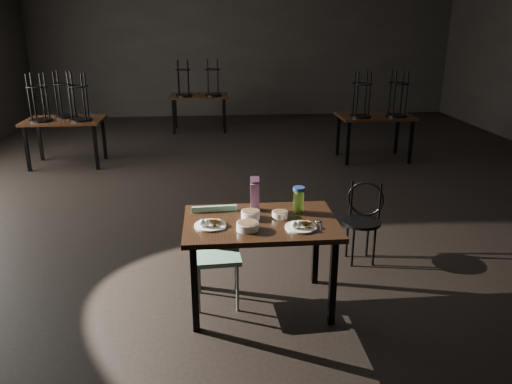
{
  "coord_description": "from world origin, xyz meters",
  "views": [
    {
      "loc": [
        -0.85,
        -6.28,
        2.24
      ],
      "look_at": [
        -0.49,
        -2.29,
        0.85
      ],
      "focal_mm": 35.0,
      "sensor_mm": 36.0,
      "label": 1
    }
  ],
  "objects": [
    {
      "name": "plate_right",
      "position": [
        -0.2,
        -2.86,
        0.77
      ],
      "size": [
        0.24,
        0.24,
        0.08
      ],
      "color": "white",
      "rests_on": "main_table"
    },
    {
      "name": "bg_table_left",
      "position": [
        -3.17,
        1.77,
        0.78
      ],
      "size": [
        1.2,
        0.8,
        1.48
      ],
      "color": "black",
      "rests_on": "ground"
    },
    {
      "name": "bowl_near",
      "position": [
        -0.56,
        -2.62,
        0.78
      ],
      "size": [
        0.15,
        0.15,
        0.06
      ],
      "color": "white",
      "rests_on": "main_table"
    },
    {
      "name": "room",
      "position": [
        -0.06,
        0.01,
        2.33
      ],
      "size": [
        12.0,
        12.04,
        3.22
      ],
      "color": "black",
      "rests_on": "ground"
    },
    {
      "name": "school_chair",
      "position": [
        -0.84,
        -2.55,
        0.48
      ],
      "size": [
        0.39,
        0.39,
        0.8
      ],
      "rotation": [
        0.0,
        0.0,
        0.05
      ],
      "color": "#6AA58F",
      "rests_on": "ground"
    },
    {
      "name": "bg_table_right",
      "position": [
        1.85,
        1.64,
        0.75
      ],
      "size": [
        1.2,
        0.8,
        1.48
      ],
      "color": "black",
      "rests_on": "ground"
    },
    {
      "name": "main_table",
      "position": [
        -0.49,
        -2.69,
        0.67
      ],
      "size": [
        1.2,
        0.8,
        0.75
      ],
      "color": "black",
      "rests_on": "ground"
    },
    {
      "name": "bowl_big",
      "position": [
        -0.6,
        -2.86,
        0.78
      ],
      "size": [
        0.17,
        0.17,
        0.06
      ],
      "color": "white",
      "rests_on": "main_table"
    },
    {
      "name": "juice_carton",
      "position": [
        -0.51,
        -2.45,
        0.89
      ],
      "size": [
        0.08,
        0.08,
        0.29
      ],
      "color": "#841875",
      "rests_on": "main_table"
    },
    {
      "name": "bowl_far",
      "position": [
        -0.33,
        -2.63,
        0.78
      ],
      "size": [
        0.13,
        0.13,
        0.05
      ],
      "color": "white",
      "rests_on": "main_table"
    },
    {
      "name": "plate_left",
      "position": [
        -0.88,
        -2.76,
        0.77
      ],
      "size": [
        0.24,
        0.24,
        0.08
      ],
      "color": "white",
      "rests_on": "main_table"
    },
    {
      "name": "bentwood_chair",
      "position": [
        0.58,
        -1.93,
        0.46
      ],
      "size": [
        0.41,
        0.41,
        0.77
      ],
      "rotation": [
        0.0,
        0.0,
        -0.44
      ],
      "color": "black",
      "rests_on": "ground"
    },
    {
      "name": "bg_table_far",
      "position": [
        -1.09,
        4.25,
        0.75
      ],
      "size": [
        1.2,
        0.8,
        1.48
      ],
      "color": "black",
      "rests_on": "ground"
    },
    {
      "name": "spoon",
      "position": [
        -0.05,
        -2.76,
        0.75
      ],
      "size": [
        0.05,
        0.21,
        0.01
      ],
      "color": "silver",
      "rests_on": "main_table"
    },
    {
      "name": "water_bottle",
      "position": [
        -0.16,
        -2.53,
        0.86
      ],
      "size": [
        0.13,
        0.13,
        0.21
      ],
      "color": "#94DE41",
      "rests_on": "main_table"
    }
  ]
}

